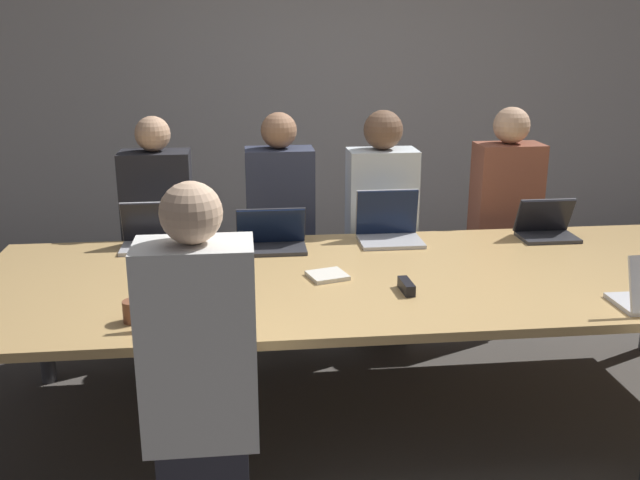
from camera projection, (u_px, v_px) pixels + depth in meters
The scene contains 17 objects.
ground_plane at pixel (377, 411), 3.62m from camera, with size 24.00×24.00×0.00m, color #4C4742.
curtain_wall at pixel (323, 88), 5.55m from camera, with size 12.00×0.06×2.80m.
conference_table at pixel (381, 284), 3.42m from camera, with size 3.83×1.39×0.74m.
laptop_far_center at pixel (389, 227), 3.91m from camera, with size 0.35×0.27×0.27m.
person_far_center at pixel (381, 232), 4.26m from camera, with size 0.40×0.24×1.41m.
laptop_far_left at pixel (155, 234), 3.80m from camera, with size 0.35×0.24×0.24m.
person_far_left at pixel (160, 238), 4.20m from camera, with size 0.40×0.24×1.39m.
laptop_far_midleft at pixel (271, 237), 3.76m from camera, with size 0.37×0.22×0.22m.
person_far_midleft at pixel (281, 232), 4.30m from camera, with size 0.40×0.24×1.40m.
cup_far_midleft at pixel (214, 246), 3.69m from camera, with size 0.09×0.09×0.09m.
laptop_near_left at pixel (196, 303), 2.86m from camera, with size 0.32×0.24×0.25m.
person_near_left at pixel (200, 382), 2.50m from camera, with size 0.40×0.24×1.39m.
cup_near_left at pixel (134, 311), 2.85m from camera, with size 0.09×0.09×0.09m.
laptop_far_right at pixel (546, 226), 3.97m from camera, with size 0.32×0.23×0.22m.
person_far_right at pixel (504, 223), 4.47m from camera, with size 0.40×0.24×1.41m.
stapler at pixel (406, 286), 3.17m from camera, with size 0.05×0.15×0.05m.
notebook at pixel (327, 276), 3.35m from camera, with size 0.21×0.20×0.02m.
Camera 1 is at (-0.65, -3.16, 1.88)m, focal length 40.00 mm.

